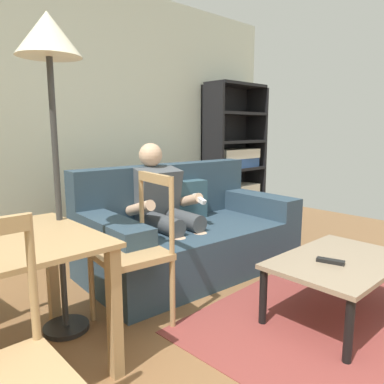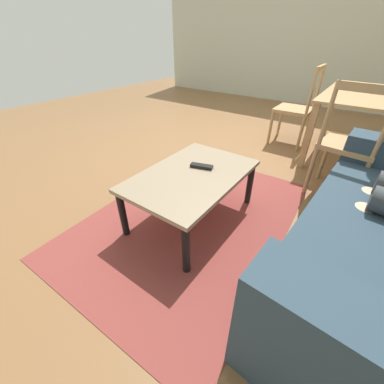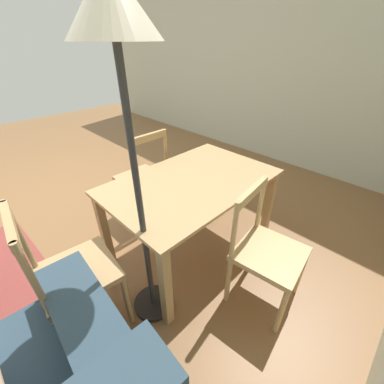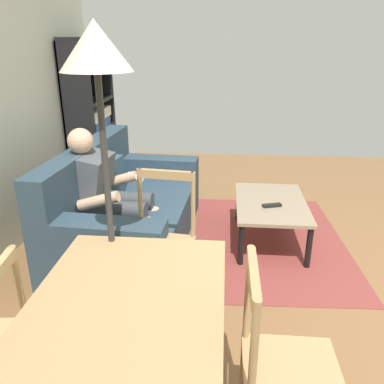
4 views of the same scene
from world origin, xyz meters
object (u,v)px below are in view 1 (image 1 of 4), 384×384
(couch, at_px, (187,233))
(person_lounging, at_px, (164,207))
(bookshelf, at_px, (234,169))
(dining_chair_facing_couch, at_px, (135,253))
(floor_lamp, at_px, (50,66))
(tv_remote, at_px, (330,261))
(coffee_table, at_px, (339,266))

(couch, height_order, person_lounging, person_lounging)
(bookshelf, bearing_deg, dining_chair_facing_couch, -152.36)
(couch, relative_size, floor_lamp, 1.02)
(bookshelf, height_order, dining_chair_facing_couch, bookshelf)
(couch, height_order, bookshelf, bookshelf)
(person_lounging, height_order, floor_lamp, floor_lamp)
(couch, bearing_deg, bookshelf, 26.82)
(bookshelf, relative_size, floor_lamp, 0.96)
(floor_lamp, bearing_deg, bookshelf, 20.53)
(tv_remote, height_order, dining_chair_facing_couch, dining_chair_facing_couch)
(bookshelf, distance_m, dining_chair_facing_couch, 2.76)
(dining_chair_facing_couch, bearing_deg, bookshelf, 27.64)
(tv_remote, distance_m, dining_chair_facing_couch, 1.25)
(couch, xyz_separation_m, floor_lamp, (-1.27, -0.28, 1.27))
(person_lounging, height_order, coffee_table, person_lounging)
(person_lounging, distance_m, tv_remote, 1.43)
(floor_lamp, bearing_deg, tv_remote, -39.38)
(person_lounging, xyz_separation_m, dining_chair_facing_couch, (-0.69, -0.56, -0.10))
(coffee_table, height_order, bookshelf, bookshelf)
(bookshelf, bearing_deg, person_lounging, -157.71)
(person_lounging, bearing_deg, couch, -17.16)
(couch, distance_m, bookshelf, 1.77)
(couch, bearing_deg, floor_lamp, -167.80)
(person_lounging, relative_size, bookshelf, 0.62)
(person_lounging, relative_size, tv_remote, 6.61)
(coffee_table, distance_m, floor_lamp, 2.16)
(coffee_table, xyz_separation_m, tv_remote, (-0.12, 0.01, 0.06))
(dining_chair_facing_couch, relative_size, floor_lamp, 0.51)
(tv_remote, bearing_deg, coffee_table, -19.56)
(couch, distance_m, person_lounging, 0.33)
(tv_remote, height_order, floor_lamp, floor_lamp)
(couch, xyz_separation_m, person_lounging, (-0.21, 0.06, 0.26))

